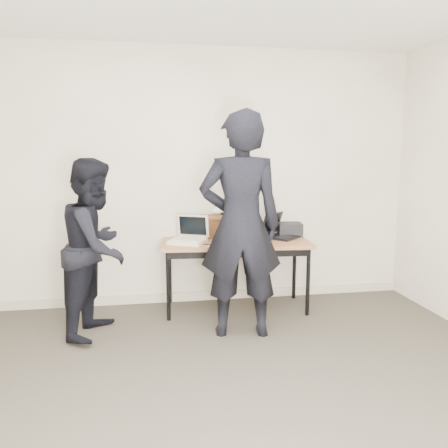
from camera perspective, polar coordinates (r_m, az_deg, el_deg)
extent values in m
cube|color=#3D372E|center=(2.94, 3.42, -24.39)|extent=(4.50, 4.50, 0.05)
cube|color=beige|center=(4.71, -2.53, 6.06)|extent=(4.50, 0.05, 2.70)
cube|color=#945E38|center=(4.48, 1.57, -2.45)|extent=(1.54, 0.74, 0.03)
cylinder|color=black|center=(4.28, -7.30, -8.06)|extent=(0.04, 0.04, 0.68)
cylinder|color=black|center=(4.45, 10.91, -7.46)|extent=(0.04, 0.04, 0.68)
cylinder|color=black|center=(4.79, -7.12, -6.19)|extent=(0.04, 0.04, 0.68)
cylinder|color=black|center=(4.94, 9.17, -5.75)|extent=(0.04, 0.04, 0.68)
cube|color=black|center=(4.21, 2.06, -3.99)|extent=(1.40, 0.11, 0.06)
cube|color=beige|center=(4.36, -4.79, -2.29)|extent=(0.42, 0.40, 0.04)
cube|color=beige|center=(4.33, -4.95, -2.08)|extent=(0.31, 0.26, 0.01)
cube|color=beige|center=(4.48, -4.07, -0.23)|extent=(0.32, 0.19, 0.23)
cube|color=black|center=(4.48, -4.11, -0.22)|extent=(0.27, 0.16, 0.19)
cube|color=beige|center=(4.49, -4.14, -1.72)|extent=(0.28, 0.15, 0.02)
cube|color=black|center=(4.43, 1.70, -2.19)|extent=(0.42, 0.35, 0.02)
cube|color=black|center=(4.40, 1.68, -2.07)|extent=(0.32, 0.22, 0.01)
cube|color=black|center=(4.57, 1.84, -0.06)|extent=(0.37, 0.17, 0.26)
cube|color=#26333F|center=(4.57, 1.83, -0.05)|extent=(0.32, 0.14, 0.21)
cube|color=black|center=(4.56, 1.81, -1.70)|extent=(0.32, 0.10, 0.02)
cube|color=black|center=(4.68, 7.94, -1.67)|extent=(0.43, 0.43, 0.02)
cube|color=black|center=(4.66, 8.27, -1.53)|extent=(0.31, 0.30, 0.01)
cube|color=black|center=(4.74, 6.23, 0.07)|extent=(0.31, 0.31, 0.24)
cube|color=black|center=(4.73, 6.31, 0.09)|extent=(0.26, 0.26, 0.19)
cube|color=black|center=(4.74, 6.59, -1.36)|extent=(0.24, 0.23, 0.02)
cube|color=#5C3318|center=(4.64, -1.12, -0.32)|extent=(0.38, 0.21, 0.24)
cube|color=#5C3318|center=(4.56, -1.11, 0.79)|extent=(0.37, 0.12, 0.07)
cube|color=#5C3318|center=(4.64, 0.86, -0.56)|extent=(0.03, 0.10, 0.02)
ellipsoid|color=white|center=(4.62, -0.75, 1.69)|extent=(0.14, 0.12, 0.08)
cube|color=black|center=(4.79, 8.60, -0.71)|extent=(0.28, 0.24, 0.14)
cube|color=black|center=(4.26, -0.88, -2.61)|extent=(0.08, 0.05, 0.03)
cube|color=black|center=(4.56, 5.23, -2.00)|extent=(0.32, 0.11, 0.01)
cube|color=black|center=(4.34, -3.66, -2.55)|extent=(0.29, 0.18, 0.01)
cube|color=black|center=(4.73, 2.69, -1.58)|extent=(0.25, 0.07, 0.01)
cube|color=silver|center=(4.36, 2.14, -2.49)|extent=(0.23, 0.12, 0.01)
cube|color=black|center=(4.69, 7.57, -1.74)|extent=(0.12, 0.24, 0.01)
cube|color=silver|center=(4.29, -0.72, -2.65)|extent=(0.23, 0.18, 0.01)
imported|color=black|center=(3.79, 2.16, -0.21)|extent=(0.76, 0.54, 1.97)
imported|color=black|center=(4.03, -16.37, -2.95)|extent=(0.79, 0.90, 1.57)
cube|color=#C0B69F|center=(4.91, -2.37, -9.30)|extent=(4.50, 0.03, 0.10)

